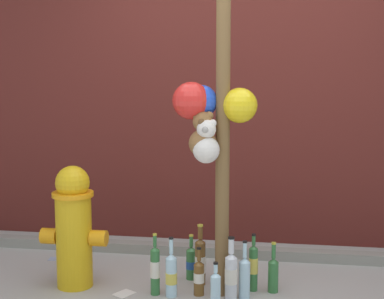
# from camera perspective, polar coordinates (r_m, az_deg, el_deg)

# --- Properties ---
(building_wall) EXTENTS (10.00, 0.20, 3.92)m
(building_wall) POSITION_cam_1_polar(r_m,az_deg,el_deg) (4.71, 5.14, 14.23)
(building_wall) COLOR #561E19
(building_wall) RESTS_ON ground_plane
(curb_strip) EXTENTS (8.00, 0.12, 0.08)m
(curb_strip) POSITION_cam_1_polar(r_m,az_deg,el_deg) (4.35, 4.38, -10.79)
(curb_strip) COLOR gray
(curb_strip) RESTS_ON ground_plane
(memorial_post) EXTENTS (0.71, 0.31, 2.52)m
(memorial_post) POSITION_cam_1_polar(r_m,az_deg,el_deg) (3.37, 2.40, 7.25)
(memorial_post) COLOR brown
(memorial_post) RESTS_ON ground_plane
(fire_hydrant) EXTENTS (0.46, 0.28, 0.83)m
(fire_hydrant) POSITION_cam_1_polar(r_m,az_deg,el_deg) (3.73, -12.45, -7.95)
(fire_hydrant) COLOR gold
(fire_hydrant) RESTS_ON ground_plane
(bottle_0) EXTENTS (0.07, 0.07, 0.34)m
(bottle_0) POSITION_cam_1_polar(r_m,az_deg,el_deg) (3.67, 8.62, -12.86)
(bottle_0) COLOR #337038
(bottle_0) RESTS_ON ground_plane
(bottle_1) EXTENTS (0.07, 0.07, 0.39)m
(bottle_1) POSITION_cam_1_polar(r_m,az_deg,el_deg) (3.56, -2.21, -13.12)
(bottle_1) COLOR #B2DBEA
(bottle_1) RESTS_ON ground_plane
(bottle_2) EXTENTS (0.07, 0.07, 0.42)m
(bottle_2) POSITION_cam_1_polar(r_m,az_deg,el_deg) (3.74, 0.88, -11.74)
(bottle_2) COLOR brown
(bottle_2) RESTS_ON ground_plane
(bottle_3) EXTENTS (0.06, 0.06, 0.41)m
(bottle_3) POSITION_cam_1_polar(r_m,az_deg,el_deg) (3.58, -3.94, -12.57)
(bottle_3) COLOR #337038
(bottle_3) RESTS_ON ground_plane
(bottle_4) EXTENTS (0.06, 0.06, 0.39)m
(bottle_4) POSITION_cam_1_polar(r_m,az_deg,el_deg) (3.67, 6.53, -12.22)
(bottle_4) COLOR #337038
(bottle_4) RESTS_ON ground_plane
(bottle_5) EXTENTS (0.07, 0.07, 0.32)m
(bottle_5) POSITION_cam_1_polar(r_m,az_deg,el_deg) (3.85, -0.09, -11.88)
(bottle_5) COLOR #337038
(bottle_5) RESTS_ON ground_plane
(bottle_6) EXTENTS (0.07, 0.07, 0.38)m
(bottle_6) POSITION_cam_1_polar(r_m,az_deg,el_deg) (3.55, 5.59, -13.24)
(bottle_6) COLOR #B2DBEA
(bottle_6) RESTS_ON ground_plane
(bottle_7) EXTENTS (0.06, 0.06, 0.29)m
(bottle_7) POSITION_cam_1_polar(r_m,az_deg,el_deg) (3.38, 2.51, -14.62)
(bottle_7) COLOR #B2DBEA
(bottle_7) RESTS_ON ground_plane
(bottle_8) EXTENTS (0.07, 0.07, 0.32)m
(bottle_8) POSITION_cam_1_polar(r_m,az_deg,el_deg) (3.58, 0.74, -13.34)
(bottle_8) COLOR brown
(bottle_8) RESTS_ON ground_plane
(bottle_9) EXTENTS (0.07, 0.07, 0.29)m
(bottle_9) POSITION_cam_1_polar(r_m,az_deg,el_deg) (3.78, 3.60, -12.36)
(bottle_9) COLOR #B2DBEA
(bottle_9) RESTS_ON ground_plane
(bottle_10) EXTENTS (0.08, 0.08, 0.41)m
(bottle_10) POSITION_cam_1_polar(r_m,az_deg,el_deg) (3.50, 4.16, -13.12)
(bottle_10) COLOR silver
(bottle_10) RESTS_ON ground_plane
(litter_0) EXTENTS (0.09, 0.09, 0.01)m
(litter_0) POSITION_cam_1_polar(r_m,az_deg,el_deg) (4.43, -14.43, -11.16)
(litter_0) COLOR #8C99B2
(litter_0) RESTS_ON ground_plane
(litter_1) EXTENTS (0.16, 0.17, 0.01)m
(litter_1) POSITION_cam_1_polar(r_m,az_deg,el_deg) (4.53, 4.89, -10.58)
(litter_1) COLOR tan
(litter_1) RESTS_ON ground_plane
(litter_2) EXTENTS (0.15, 0.16, 0.01)m
(litter_2) POSITION_cam_1_polar(r_m,az_deg,el_deg) (3.67, -7.21, -14.91)
(litter_2) COLOR silver
(litter_2) RESTS_ON ground_plane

